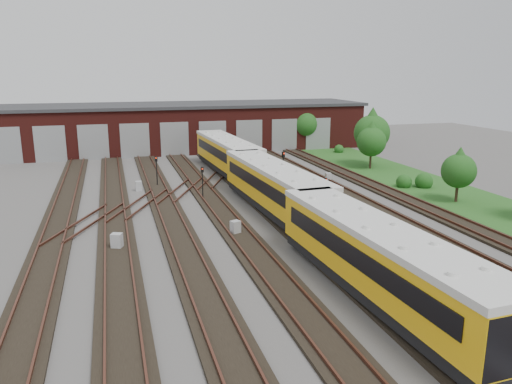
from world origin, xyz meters
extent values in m
plane|color=#4C4947|center=(0.00, 0.00, 0.00)|extent=(120.00, 120.00, 0.00)
cube|color=black|center=(-14.00, 0.00, 0.09)|extent=(2.40, 70.00, 0.18)
cube|color=#572F23|center=(-14.72, 0.00, 0.26)|extent=(0.10, 70.00, 0.15)
cube|color=#572F23|center=(-13.28, 0.00, 0.26)|extent=(0.10, 70.00, 0.15)
cube|color=black|center=(-10.00, 0.00, 0.09)|extent=(2.40, 70.00, 0.18)
cube|color=#572F23|center=(-10.72, 0.00, 0.26)|extent=(0.10, 70.00, 0.15)
cube|color=#572F23|center=(-9.28, 0.00, 0.26)|extent=(0.10, 70.00, 0.15)
cube|color=black|center=(-6.00, 0.00, 0.09)|extent=(2.40, 70.00, 0.18)
cube|color=#572F23|center=(-6.72, 0.00, 0.26)|extent=(0.10, 70.00, 0.15)
cube|color=#572F23|center=(-5.28, 0.00, 0.26)|extent=(0.10, 70.00, 0.15)
cube|color=black|center=(-2.00, 0.00, 0.09)|extent=(2.40, 70.00, 0.18)
cube|color=#572F23|center=(-2.72, 0.00, 0.26)|extent=(0.10, 70.00, 0.15)
cube|color=#572F23|center=(-1.28, 0.00, 0.26)|extent=(0.10, 70.00, 0.15)
cube|color=black|center=(2.00, 0.00, 0.09)|extent=(2.40, 70.00, 0.18)
cube|color=#572F23|center=(1.28, 0.00, 0.26)|extent=(0.10, 70.00, 0.15)
cube|color=#572F23|center=(2.72, 0.00, 0.26)|extent=(0.10, 70.00, 0.15)
cube|color=black|center=(6.00, 0.00, 0.09)|extent=(2.40, 70.00, 0.18)
cube|color=#572F23|center=(5.28, 0.00, 0.26)|extent=(0.10, 70.00, 0.15)
cube|color=#572F23|center=(6.72, 0.00, 0.26)|extent=(0.10, 70.00, 0.15)
cube|color=black|center=(10.00, 0.00, 0.09)|extent=(2.40, 70.00, 0.18)
cube|color=#572F23|center=(9.28, 0.00, 0.26)|extent=(0.10, 70.00, 0.15)
cube|color=#572F23|center=(10.72, 0.00, 0.26)|extent=(0.10, 70.00, 0.15)
cube|color=black|center=(14.00, 0.00, 0.09)|extent=(2.40, 70.00, 0.18)
cube|color=#572F23|center=(13.28, 0.00, 0.26)|extent=(0.10, 70.00, 0.15)
cube|color=#572F23|center=(14.72, 0.00, 0.26)|extent=(0.10, 70.00, 0.15)
cube|color=#572F23|center=(-8.00, 10.00, 0.26)|extent=(5.40, 9.62, 0.15)
cube|color=#572F23|center=(-4.00, 14.00, 0.26)|extent=(5.40, 9.62, 0.15)
cube|color=#572F23|center=(0.00, 18.00, 0.26)|extent=(5.40, 9.62, 0.15)
cube|color=#572F23|center=(-12.00, 6.00, 0.26)|extent=(5.40, 9.62, 0.15)
cube|color=#572F23|center=(4.00, 22.00, 0.26)|extent=(5.40, 9.62, 0.15)
cube|color=#4F1713|center=(0.00, 40.00, 3.00)|extent=(50.00, 12.00, 6.00)
cube|color=#2E2E31|center=(0.00, 40.00, 6.15)|extent=(51.00, 12.50, 0.40)
cube|color=gray|center=(-22.00, 33.98, 2.20)|extent=(3.60, 0.12, 4.40)
cube|color=gray|center=(-17.00, 33.98, 2.20)|extent=(3.60, 0.12, 4.40)
cube|color=gray|center=(-12.00, 33.98, 2.20)|extent=(3.60, 0.12, 4.40)
cube|color=gray|center=(-7.00, 33.98, 2.20)|extent=(3.60, 0.12, 4.40)
cube|color=gray|center=(-2.00, 33.98, 2.20)|extent=(3.60, 0.12, 4.40)
cube|color=gray|center=(3.00, 33.98, 2.20)|extent=(3.60, 0.12, 4.40)
cube|color=gray|center=(8.00, 33.98, 2.20)|extent=(3.60, 0.12, 4.40)
cube|color=gray|center=(13.00, 33.98, 2.20)|extent=(3.60, 0.12, 4.40)
cube|color=gray|center=(18.00, 33.98, 2.20)|extent=(3.60, 0.12, 4.40)
cube|color=#20521B|center=(19.00, 10.00, 0.03)|extent=(8.00, 55.00, 0.05)
cube|color=black|center=(2.00, -10.66, 0.66)|extent=(3.30, 16.66, 0.66)
cube|color=yellow|center=(2.00, -10.66, 2.21)|extent=(3.64, 16.68, 2.43)
cube|color=silver|center=(2.00, -10.66, 3.59)|extent=(3.75, 16.68, 0.33)
cube|color=black|center=(0.54, -10.73, 2.48)|extent=(0.74, 14.56, 0.94)
cube|color=black|center=(3.46, -10.59, 2.48)|extent=(0.74, 14.56, 0.94)
cube|color=black|center=(2.00, 5.34, 0.66)|extent=(3.30, 16.66, 0.66)
cube|color=yellow|center=(2.00, 5.34, 2.21)|extent=(3.64, 16.68, 2.43)
cube|color=silver|center=(2.00, 5.34, 3.59)|extent=(3.75, 16.68, 0.33)
cube|color=black|center=(0.54, 5.27, 2.48)|extent=(0.74, 14.56, 0.94)
cube|color=black|center=(3.46, 5.41, 2.48)|extent=(0.74, 14.56, 0.94)
cube|color=black|center=(2.00, 21.34, 0.66)|extent=(3.30, 16.66, 0.66)
cube|color=yellow|center=(2.00, 21.34, 2.21)|extent=(3.64, 16.68, 2.43)
cube|color=silver|center=(2.00, 21.34, 3.59)|extent=(3.75, 16.68, 0.33)
cube|color=black|center=(0.54, 21.27, 2.48)|extent=(0.74, 14.56, 0.94)
cube|color=black|center=(3.46, 21.41, 2.48)|extent=(0.74, 14.56, 0.94)
cylinder|color=black|center=(-5.92, 16.98, 1.23)|extent=(0.10, 0.10, 2.45)
cube|color=black|center=(-5.92, 16.98, 2.70)|extent=(0.27, 0.19, 0.50)
sphere|color=red|center=(-5.92, 16.88, 2.80)|extent=(0.12, 0.12, 0.12)
cylinder|color=black|center=(-2.56, 11.19, 1.17)|extent=(0.09, 0.09, 2.34)
cube|color=black|center=(-2.56, 11.19, 2.56)|extent=(0.23, 0.14, 0.45)
sphere|color=red|center=(-2.56, 11.10, 2.65)|extent=(0.11, 0.11, 0.11)
cylinder|color=black|center=(5.94, 14.35, 1.36)|extent=(0.11, 0.11, 2.72)
cube|color=black|center=(5.94, 14.35, 2.99)|extent=(0.31, 0.25, 0.54)
sphere|color=red|center=(5.94, 14.24, 3.10)|extent=(0.13, 0.13, 0.13)
cylinder|color=black|center=(5.30, 3.04, 1.29)|extent=(0.10, 0.10, 2.59)
cube|color=black|center=(5.30, 3.04, 2.83)|extent=(0.28, 0.22, 0.48)
sphere|color=red|center=(5.30, 2.95, 2.93)|extent=(0.12, 0.12, 0.12)
cube|color=#AAADB0|center=(-9.99, 0.11, 0.53)|extent=(0.80, 0.74, 1.06)
cube|color=#AAADB0|center=(-7.75, 15.72, 0.46)|extent=(0.57, 0.49, 0.92)
cube|color=#AAADB0|center=(-2.22, 0.83, 0.50)|extent=(0.75, 0.69, 1.00)
cube|color=#AAADB0|center=(7.21, 10.34, 0.45)|extent=(0.58, 0.50, 0.90)
cube|color=#AAADB0|center=(10.74, 14.39, 0.45)|extent=(0.57, 0.48, 0.89)
cylinder|color=#352117|center=(16.29, 35.00, 0.97)|extent=(0.22, 0.22, 1.93)
sphere|color=#194614|center=(16.29, 35.00, 3.54)|extent=(3.76, 3.76, 3.76)
cone|color=#194614|center=(16.29, 35.00, 4.88)|extent=(3.22, 3.22, 2.68)
cylinder|color=#352117|center=(18.09, 19.19, 0.84)|extent=(0.24, 0.24, 1.69)
sphere|color=#194614|center=(18.09, 19.19, 3.09)|extent=(3.28, 3.28, 3.28)
cone|color=#194614|center=(18.09, 19.19, 4.26)|extent=(2.81, 2.81, 2.34)
cylinder|color=#352117|center=(18.97, 20.75, 1.06)|extent=(0.22, 0.22, 2.11)
sphere|color=#194614|center=(18.97, 20.75, 3.88)|extent=(4.11, 4.11, 4.11)
cone|color=#194614|center=(18.97, 20.75, 5.34)|extent=(3.52, 3.52, 2.94)
cylinder|color=#352117|center=(17.83, 3.98, 0.74)|extent=(0.24, 0.24, 1.47)
sphere|color=#194614|center=(17.83, 3.98, 2.70)|extent=(2.87, 2.87, 2.87)
cone|color=#194614|center=(17.83, 3.98, 3.73)|extent=(2.46, 2.46, 2.05)
sphere|color=#194614|center=(18.43, 9.45, 0.83)|extent=(1.67, 1.67, 1.67)
sphere|color=#194614|center=(16.63, 10.03, 0.74)|extent=(1.49, 1.49, 1.49)
sphere|color=#194614|center=(19.67, 30.58, 0.64)|extent=(1.28, 1.28, 1.28)
camera|label=1|loc=(-9.94, -30.47, 10.92)|focal=35.00mm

